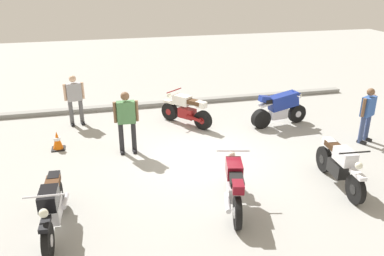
# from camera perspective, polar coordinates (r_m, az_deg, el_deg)

# --- Properties ---
(ground_plane) EXTENTS (40.00, 40.00, 0.00)m
(ground_plane) POSITION_cam_1_polar(r_m,az_deg,el_deg) (10.46, 1.50, -4.52)
(ground_plane) COLOR #9E9E99
(curb_edge) EXTENTS (14.00, 0.30, 0.15)m
(curb_edge) POSITION_cam_1_polar(r_m,az_deg,el_deg) (14.59, -3.32, 3.63)
(curb_edge) COLOR gray
(curb_edge) RESTS_ON ground
(motorcycle_blue_sportbike) EXTENTS (1.96, 0.70, 1.14)m
(motorcycle_blue_sportbike) POSITION_cam_1_polar(r_m,az_deg,el_deg) (12.82, 12.65, 2.93)
(motorcycle_blue_sportbike) COLOR black
(motorcycle_blue_sportbike) RESTS_ON ground
(motorcycle_maroon_cruiser) EXTENTS (0.86, 2.06, 1.09)m
(motorcycle_maroon_cruiser) POSITION_cam_1_polar(r_m,az_deg,el_deg) (8.29, 6.10, -8.19)
(motorcycle_maroon_cruiser) COLOR black
(motorcycle_maroon_cruiser) RESTS_ON ground
(motorcycle_black_cruiser) EXTENTS (0.70, 2.09, 1.09)m
(motorcycle_black_cruiser) POSITION_cam_1_polar(r_m,az_deg,el_deg) (7.99, -19.55, -10.77)
(motorcycle_black_cruiser) COLOR black
(motorcycle_black_cruiser) RESTS_ON ground
(motorcycle_cream_vintage) EXTENTS (1.34, 1.62, 1.07)m
(motorcycle_cream_vintage) POSITION_cam_1_polar(r_m,az_deg,el_deg) (12.58, -0.86, 2.58)
(motorcycle_cream_vintage) COLOR black
(motorcycle_cream_vintage) RESTS_ON ground
(motorcycle_silver_cruiser) EXTENTS (0.70, 2.09, 1.09)m
(motorcycle_silver_cruiser) POSITION_cam_1_polar(r_m,az_deg,el_deg) (9.64, 20.58, -5.03)
(motorcycle_silver_cruiser) COLOR black
(motorcycle_silver_cruiser) RESTS_ON ground
(person_in_gray_shirt) EXTENTS (0.64, 0.37, 1.62)m
(person_in_gray_shirt) POSITION_cam_1_polar(r_m,az_deg,el_deg) (13.01, -16.62, 4.30)
(person_in_gray_shirt) COLOR #59595B
(person_in_gray_shirt) RESTS_ON ground
(person_in_green_shirt) EXTENTS (0.66, 0.31, 1.71)m
(person_in_green_shirt) POSITION_cam_1_polar(r_m,az_deg,el_deg) (10.63, -9.47, 1.39)
(person_in_green_shirt) COLOR #262628
(person_in_green_shirt) RESTS_ON ground
(person_in_blue_shirt) EXTENTS (0.60, 0.46, 1.61)m
(person_in_blue_shirt) POSITION_cam_1_polar(r_m,az_deg,el_deg) (12.22, 24.02, 2.11)
(person_in_blue_shirt) COLOR #384772
(person_in_blue_shirt) RESTS_ON ground
(traffic_cone) EXTENTS (0.36, 0.36, 0.53)m
(traffic_cone) POSITION_cam_1_polar(r_m,az_deg,el_deg) (11.53, -18.90, -1.73)
(traffic_cone) COLOR black
(traffic_cone) RESTS_ON ground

